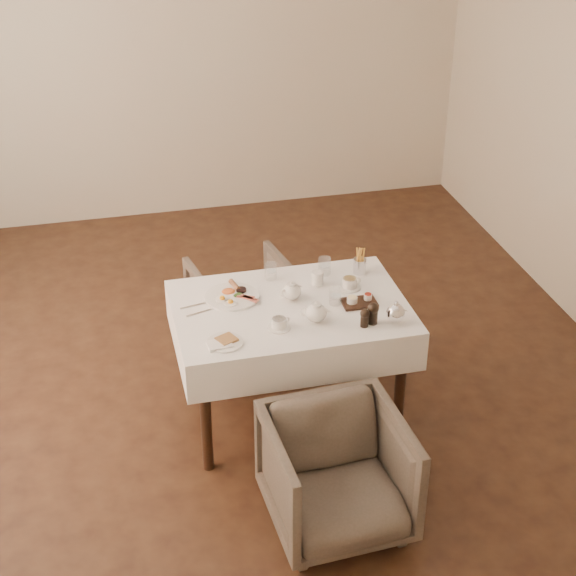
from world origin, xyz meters
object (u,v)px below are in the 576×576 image
(table, at_px, (290,324))
(teapot_centre, at_px, (292,290))
(armchair_far, at_px, (244,304))
(armchair_near, at_px, (337,475))
(breakfast_plate, at_px, (232,296))

(table, bearing_deg, teapot_centre, 70.61)
(armchair_far, relative_size, teapot_centre, 4.37)
(armchair_near, bearing_deg, teapot_centre, 86.50)
(armchair_near, xyz_separation_m, breakfast_plate, (-0.32, 1.05, 0.46))
(armchair_far, xyz_separation_m, breakfast_plate, (-0.19, -0.67, 0.48))
(table, xyz_separation_m, breakfast_plate, (-0.29, 0.16, 0.13))
(armchair_far, xyz_separation_m, teapot_centre, (0.13, -0.77, 0.52))
(breakfast_plate, relative_size, teapot_centre, 2.10)
(armchair_near, distance_m, breakfast_plate, 1.19)
(armchair_near, relative_size, breakfast_plate, 2.22)
(teapot_centre, bearing_deg, breakfast_plate, 142.52)
(table, height_order, teapot_centre, teapot_centre)
(table, distance_m, armchair_far, 0.91)
(table, height_order, armchair_near, table)
(table, xyz_separation_m, teapot_centre, (0.02, 0.07, 0.17))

